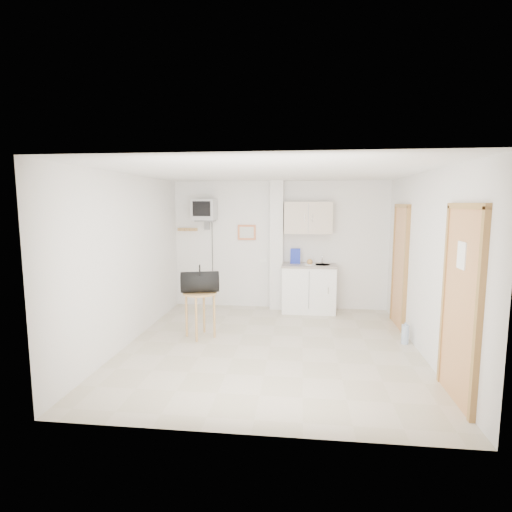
# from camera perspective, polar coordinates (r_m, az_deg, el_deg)

# --- Properties ---
(ground) EXTENTS (4.50, 4.50, 0.00)m
(ground) POSITION_cam_1_polar(r_m,az_deg,el_deg) (5.97, 2.06, -12.80)
(ground) COLOR #C2B59E
(ground) RESTS_ON ground
(room_envelope) EXTENTS (4.24, 4.54, 2.55)m
(room_envelope) POSITION_cam_1_polar(r_m,az_deg,el_deg) (5.70, 4.61, 2.11)
(room_envelope) COLOR white
(room_envelope) RESTS_ON ground
(kitchenette) EXTENTS (1.03, 0.58, 2.10)m
(kitchenette) POSITION_cam_1_polar(r_m,az_deg,el_deg) (7.69, 7.52, -2.01)
(kitchenette) COLOR white
(kitchenette) RESTS_ON ground
(crt_television) EXTENTS (0.44, 0.45, 2.15)m
(crt_television) POSITION_cam_1_polar(r_m,az_deg,el_deg) (7.83, -7.39, 6.48)
(crt_television) COLOR slate
(crt_television) RESTS_ON ground
(round_table) EXTENTS (0.53, 0.53, 0.72)m
(round_table) POSITION_cam_1_polar(r_m,az_deg,el_deg) (6.26, -8.00, -6.20)
(round_table) COLOR tan
(round_table) RESTS_ON ground
(duffel_bag) EXTENTS (0.64, 0.45, 0.43)m
(duffel_bag) POSITION_cam_1_polar(r_m,az_deg,el_deg) (6.18, -8.02, -3.66)
(duffel_bag) COLOR black
(duffel_bag) RESTS_ON round_table
(water_bottle) EXTENTS (0.11, 0.11, 0.32)m
(water_bottle) POSITION_cam_1_polar(r_m,az_deg,el_deg) (6.42, 20.53, -10.43)
(water_bottle) COLOR #A0B7D2
(water_bottle) RESTS_ON ground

